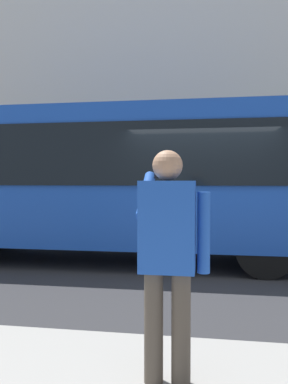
{
  "coord_description": "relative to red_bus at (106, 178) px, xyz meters",
  "views": [
    {
      "loc": [
        -0.09,
        7.18,
        1.63
      ],
      "look_at": [
        1.16,
        -0.48,
        1.41
      ],
      "focal_mm": 36.62,
      "sensor_mm": 36.0,
      "label": 1
    }
  ],
  "objects": [
    {
      "name": "ground_plane",
      "position": [
        -1.98,
        0.65,
        -1.68
      ],
      "size": [
        60.0,
        60.0,
        0.0
      ],
      "primitive_type": "plane",
      "color": "#2B2B2D"
    },
    {
      "name": "pedestrian_photographer",
      "position": [
        -1.79,
        5.01,
        -0.54
      ],
      "size": [
        0.53,
        0.52,
        1.7
      ],
      "color": "#4C4238",
      "rests_on": "sidewalk_curb"
    },
    {
      "name": "building_facade_far",
      "position": [
        -1.99,
        -6.15,
        4.3
      ],
      "size": [
        28.0,
        1.55,
        12.0
      ],
      "color": "beige",
      "rests_on": "ground_plane"
    },
    {
      "name": "red_bus",
      "position": [
        0.0,
        0.0,
        0.0
      ],
      "size": [
        9.05,
        2.54,
        3.08
      ],
      "color": "#1947AD",
      "rests_on": "ground_plane"
    }
  ]
}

